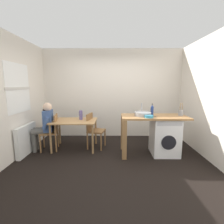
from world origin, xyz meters
TOP-DOWN VIEW (x-y plane):
  - ground_plane at (0.00, 0.00)m, footprint 5.46×5.46m
  - wall_back at (0.00, 1.75)m, footprint 4.60×0.10m
  - wall_window_side at (-2.15, 0.00)m, footprint 0.12×3.80m
  - wall_counter_side at (2.15, 0.00)m, footprint 0.10×3.80m
  - radiator at (-2.02, 0.30)m, footprint 0.10×0.80m
  - dining_table at (-0.95, 0.65)m, footprint 1.10×0.76m
  - chair_person_seat at (-1.50, 0.56)m, footprint 0.47×0.47m
  - chair_opposite at (-0.48, 0.72)m, footprint 0.48×0.48m
  - seated_person at (-1.66, 0.53)m, footprint 0.54×0.54m
  - kitchen_counter at (0.77, 0.33)m, footprint 1.50×0.68m
  - washing_machine at (1.24, 0.32)m, footprint 0.60×0.61m
  - sink_basin at (0.72, 0.33)m, footprint 0.38×0.38m
  - tap at (0.72, 0.51)m, footprint 0.02×0.02m
  - bottle_tall_green at (0.94, 0.39)m, footprint 0.07×0.07m
  - mixing_bowl at (0.81, 0.13)m, footprint 0.20×0.20m
  - utensil_crock at (1.61, 0.38)m, footprint 0.11×0.11m
  - vase at (-0.80, 0.75)m, footprint 0.09×0.09m
  - scissors at (0.93, 0.23)m, footprint 0.15×0.06m

SIDE VIEW (x-z plane):
  - ground_plane at x=0.00m, z-range 0.00..0.00m
  - radiator at x=-2.02m, z-range 0.00..0.70m
  - washing_machine at x=1.24m, z-range 0.00..0.86m
  - chair_person_seat at x=-1.50m, z-range 0.06..0.96m
  - chair_opposite at x=-0.48m, z-range 0.06..0.96m
  - dining_table at x=-0.95m, z-range 0.27..1.01m
  - seated_person at x=-1.66m, z-range 0.07..1.27m
  - kitchen_counter at x=0.77m, z-range 0.30..1.22m
  - vase at x=-0.80m, z-range 0.74..0.98m
  - scissors at x=0.93m, z-range 0.92..0.93m
  - mixing_bowl at x=0.81m, z-range 0.92..0.98m
  - sink_basin at x=0.72m, z-range 0.92..1.01m
  - utensil_crock at x=1.61m, z-range 0.84..1.14m
  - bottle_tall_green at x=0.94m, z-range 0.91..1.18m
  - tap at x=0.72m, z-range 0.92..1.20m
  - wall_back at x=0.00m, z-range 0.00..2.70m
  - wall_counter_side at x=2.15m, z-range 0.00..2.70m
  - wall_window_side at x=-2.15m, z-range 0.00..2.70m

